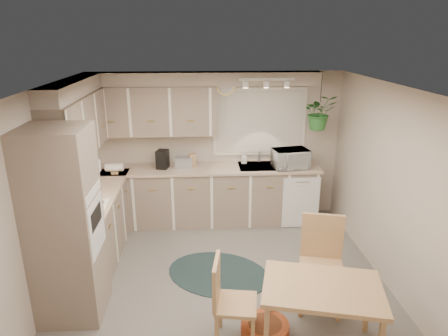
% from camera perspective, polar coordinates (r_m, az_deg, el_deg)
% --- Properties ---
extents(floor, '(4.20, 4.20, 0.00)m').
position_cam_1_polar(floor, '(5.13, 0.00, -16.42)').
color(floor, '#625E57').
rests_on(floor, ground).
extents(ceiling, '(4.20, 4.20, 0.00)m').
position_cam_1_polar(ceiling, '(4.23, 0.00, 11.25)').
color(ceiling, silver).
rests_on(ceiling, wall_back).
extents(wall_back, '(4.00, 0.04, 2.40)m').
position_cam_1_polar(wall_back, '(6.53, -1.11, 3.14)').
color(wall_back, '#B1A292').
rests_on(wall_back, floor).
extents(wall_front, '(4.00, 0.04, 2.40)m').
position_cam_1_polar(wall_front, '(2.73, 2.85, -21.03)').
color(wall_front, '#B1A292').
rests_on(wall_front, floor).
extents(wall_left, '(0.04, 4.20, 2.40)m').
position_cam_1_polar(wall_left, '(4.86, -24.31, -4.13)').
color(wall_left, '#B1A292').
rests_on(wall_left, floor).
extents(wall_right, '(0.04, 4.20, 2.40)m').
position_cam_1_polar(wall_right, '(5.07, 23.25, -3.09)').
color(wall_right, '#B1A292').
rests_on(wall_right, floor).
extents(base_cab_left, '(0.60, 1.85, 0.90)m').
position_cam_1_polar(base_cab_left, '(5.83, -17.63, -7.65)').
color(base_cab_left, gray).
rests_on(base_cab_left, floor).
extents(base_cab_back, '(3.60, 0.60, 0.90)m').
position_cam_1_polar(base_cab_back, '(6.49, -2.73, -4.00)').
color(base_cab_back, gray).
rests_on(base_cab_back, floor).
extents(counter_left, '(0.64, 1.89, 0.04)m').
position_cam_1_polar(counter_left, '(5.64, -18.00, -3.36)').
color(counter_left, tan).
rests_on(counter_left, base_cab_left).
extents(counter_back, '(3.64, 0.64, 0.04)m').
position_cam_1_polar(counter_back, '(6.31, -2.79, -0.09)').
color(counter_back, tan).
rests_on(counter_back, base_cab_back).
extents(oven_stack, '(0.65, 0.65, 2.10)m').
position_cam_1_polar(oven_stack, '(4.49, -21.76, -7.75)').
color(oven_stack, gray).
rests_on(oven_stack, floor).
extents(wall_oven_face, '(0.02, 0.56, 0.58)m').
position_cam_1_polar(wall_oven_face, '(4.40, -17.77, -7.83)').
color(wall_oven_face, silver).
rests_on(wall_oven_face, oven_stack).
extents(upper_cab_left, '(0.35, 2.00, 0.75)m').
position_cam_1_polar(upper_cab_left, '(5.54, -19.98, 5.85)').
color(upper_cab_left, gray).
rests_on(upper_cab_left, wall_left).
extents(upper_cab_back, '(2.00, 0.35, 0.75)m').
position_cam_1_polar(upper_cab_back, '(6.26, -10.35, 8.03)').
color(upper_cab_back, gray).
rests_on(upper_cab_back, wall_back).
extents(soffit_left, '(0.30, 2.00, 0.20)m').
position_cam_1_polar(soffit_left, '(5.47, -20.79, 10.69)').
color(soffit_left, '#B1A292').
rests_on(soffit_left, wall_left).
extents(soffit_back, '(3.60, 0.30, 0.20)m').
position_cam_1_polar(soffit_back, '(6.17, -3.02, 12.62)').
color(soffit_back, '#B1A292').
rests_on(soffit_back, wall_back).
extents(cooktop, '(0.52, 0.58, 0.02)m').
position_cam_1_polar(cooktop, '(5.12, -19.44, -5.49)').
color(cooktop, silver).
rests_on(cooktop, counter_left).
extents(range_hood, '(0.40, 0.60, 0.14)m').
position_cam_1_polar(range_hood, '(4.96, -20.22, -0.68)').
color(range_hood, silver).
rests_on(range_hood, upper_cab_left).
extents(window_blinds, '(1.40, 0.02, 1.00)m').
position_cam_1_polar(window_blinds, '(6.47, 5.12, 6.57)').
color(window_blinds, white).
rests_on(window_blinds, wall_back).
extents(window_frame, '(1.50, 0.02, 1.10)m').
position_cam_1_polar(window_frame, '(6.48, 5.11, 6.59)').
color(window_frame, silver).
rests_on(window_frame, wall_back).
extents(sink, '(0.70, 0.48, 0.10)m').
position_cam_1_polar(sink, '(6.40, 5.29, -0.08)').
color(sink, '#96999D').
rests_on(sink, counter_back).
extents(dishwasher_front, '(0.58, 0.02, 0.83)m').
position_cam_1_polar(dishwasher_front, '(6.40, 10.92, -4.89)').
color(dishwasher_front, silver).
rests_on(dishwasher_front, base_cab_back).
extents(track_light_bar, '(0.80, 0.04, 0.04)m').
position_cam_1_polar(track_light_bar, '(5.85, 6.09, 12.51)').
color(track_light_bar, silver).
rests_on(track_light_bar, ceiling).
extents(wall_clock, '(0.30, 0.03, 0.30)m').
position_cam_1_polar(wall_clock, '(6.32, 0.23, 11.69)').
color(wall_clock, '#E7C851').
rests_on(wall_clock, wall_back).
extents(dining_table, '(1.25, 0.98, 0.70)m').
position_cam_1_polar(dining_table, '(4.21, 13.55, -19.99)').
color(dining_table, tan).
rests_on(dining_table, floor).
extents(chair_left, '(0.48, 0.48, 0.90)m').
position_cam_1_polar(chair_left, '(4.12, 1.73, -18.54)').
color(chair_left, tan).
rests_on(chair_left, floor).
extents(chair_back, '(0.59, 0.59, 1.05)m').
position_cam_1_polar(chair_back, '(4.63, 13.75, -13.47)').
color(chair_back, tan).
rests_on(chair_back, floor).
extents(braided_rug, '(1.64, 1.47, 0.01)m').
position_cam_1_polar(braided_rug, '(5.33, -0.83, -14.83)').
color(braided_rug, black).
rests_on(braided_rug, floor).
extents(pet_bed, '(0.64, 0.64, 0.12)m').
position_cam_1_polar(pet_bed, '(4.46, 5.86, -21.82)').
color(pet_bed, '#BD5425').
rests_on(pet_bed, floor).
extents(microwave, '(0.58, 0.39, 0.36)m').
position_cam_1_polar(microwave, '(6.32, 9.48, 1.62)').
color(microwave, silver).
rests_on(microwave, counter_back).
extents(soap_bottle, '(0.09, 0.19, 0.09)m').
position_cam_1_polar(soap_bottle, '(6.48, 2.84, 0.99)').
color(soap_bottle, silver).
rests_on(soap_bottle, counter_back).
extents(hanging_plant, '(0.50, 0.55, 0.42)m').
position_cam_1_polar(hanging_plant, '(6.27, 13.44, 7.23)').
color(hanging_plant, '#286528').
rests_on(hanging_plant, ceiling).
extents(coffee_maker, '(0.21, 0.23, 0.29)m').
position_cam_1_polar(coffee_maker, '(6.30, -8.77, 1.24)').
color(coffee_maker, black).
rests_on(coffee_maker, counter_back).
extents(toaster, '(0.28, 0.16, 0.17)m').
position_cam_1_polar(toaster, '(6.31, -5.78, 0.83)').
color(toaster, '#96999D').
rests_on(toaster, counter_back).
extents(knife_block, '(0.11, 0.11, 0.21)m').
position_cam_1_polar(knife_block, '(6.33, -4.55, 1.13)').
color(knife_block, tan).
rests_on(knife_block, counter_back).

